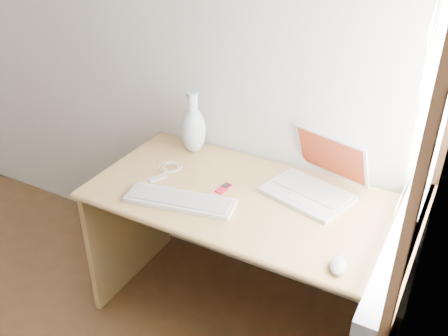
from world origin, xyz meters
The scene contains 10 objects.
back_wall centered at (0.00, 1.75, 1.30)m, with size 3.50×0.04×2.60m, color white.
window centered at (1.72, 1.30, 1.28)m, with size 0.11×0.99×1.10m.
desk centered at (1.00, 1.46, 0.53)m, with size 1.40×0.70×0.74m.
laptop centered at (1.24, 1.57, 0.80)m, with size 0.42×0.40×0.25m.
external_keyboard centered at (0.77, 1.20, 0.75)m, with size 0.50×0.24×0.02m.
mouse centered at (1.51, 1.11, 0.76)m, with size 0.06×0.11×0.04m, color white.
ipod centered at (0.89, 1.39, 0.75)m, with size 0.05×0.09×0.01m.
cable_coil centered at (0.57, 1.43, 0.75)m, with size 0.11×0.11×0.01m, color white.
remote centered at (0.57, 1.32, 0.75)m, with size 0.03×0.09×0.01m, color white.
vase centered at (0.58, 1.63, 0.87)m, with size 0.13×0.13×0.33m.
Camera 1 is at (1.81, -0.30, 1.98)m, focal length 40.00 mm.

